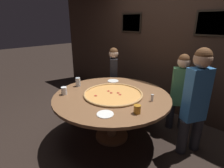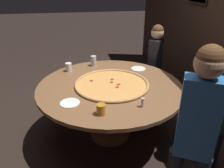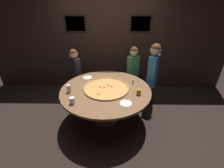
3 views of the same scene
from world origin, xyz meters
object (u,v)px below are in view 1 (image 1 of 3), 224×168
Objects in this scene: dining_table at (112,102)px; drink_cup_far_right at (64,91)px; white_plate_far_back at (105,114)px; diner_side_right at (180,88)px; giant_pizza at (113,94)px; condiment_shaker at (152,98)px; drink_cup_near_left at (137,109)px; white_plate_left_side at (113,81)px; diner_side_left at (196,97)px; drink_cup_by_shaker at (78,82)px; diner_far_right at (114,74)px.

dining_table is 14.98× the size of drink_cup_far_right.
drink_cup_far_right is 0.88m from white_plate_far_back.
dining_table is 1.16m from diner_side_right.
white_plate_far_back is at bearing 0.71° from drink_cup_far_right.
giant_pizza is 0.58m from condiment_shaker.
drink_cup_near_left is at bearing -17.23° from dining_table.
giant_pizza is 4.40× the size of white_plate_left_side.
white_plate_far_back is 1.22m from diner_side_left.
drink_cup_by_shaker is 0.66m from white_plate_left_side.
white_plate_left_side is at bearing -8.05° from diner_side_right.
condiment_shaker is at bearing 97.82° from drink_cup_near_left.
diner_side_left is (1.00, 0.53, 0.09)m from giant_pizza.
diner_side_right is at bearing 84.15° from condiment_shaker.
giant_pizza is 8.51× the size of drink_cup_near_left.
dining_table is 11.82× the size of drink_cup_by_shaker.
drink_cup_by_shaker is 1.70m from diner_side_right.
white_plate_far_back reaches higher than dining_table.
drink_cup_near_left is 0.71× the size of drink_cup_by_shaker.
drink_cup_near_left is 0.08× the size of diner_far_right.
diner_side_left reaches higher than white_plate_far_back.
diner_side_right is (0.02, 1.15, -0.05)m from drink_cup_near_left.
drink_cup_by_shaker reaches higher than drink_cup_near_left.
dining_table is 0.62m from condiment_shaker.
drink_cup_near_left reaches higher than white_plate_left_side.
drink_cup_by_shaker is 1.27m from condiment_shaker.
dining_table is 1.32× the size of diner_side_right.
drink_cup_near_left is 0.51× the size of white_plate_far_back.
white_plate_far_back is 0.73m from condiment_shaker.
drink_cup_far_right is at bearing -146.18° from condiment_shaker.
drink_cup_by_shaker is at bearing 161.32° from white_plate_far_back.
drink_cup_by_shaker is 0.72× the size of white_plate_left_side.
diner_side_right reaches higher than diner_far_right.
diner_far_right is at bearing 133.46° from giant_pizza.
giant_pizza is at bearing 160.81° from drink_cup_near_left.
diner_side_left is (1.01, 0.55, 0.22)m from dining_table.
drink_cup_far_right is at bearing -165.23° from drink_cup_near_left.
diner_far_right is at bearing 100.78° from drink_cup_far_right.
condiment_shaker is 0.07× the size of diner_side_right.
drink_cup_near_left is 0.90× the size of drink_cup_far_right.
white_plate_far_back is 1.74m from diner_far_right.
white_plate_left_side is at bearing 165.92° from condiment_shaker.
drink_cup_by_shaker is 1.81m from diner_side_left.
diner_side_right is at bearing 79.43° from white_plate_far_back.
diner_side_right is (0.61, 0.95, -0.01)m from giant_pizza.
condiment_shaker is at bearing 33.82° from drink_cup_far_right.
dining_table is 1.17m from diner_side_left.
white_plate_far_back is at bearing -53.14° from dining_table.
condiment_shaker is (0.19, 0.71, 0.05)m from white_plate_far_back.
drink_cup_far_right is (-0.52, -0.49, 0.17)m from dining_table.
drink_cup_near_left is at bearing -2.69° from drink_cup_by_shaker.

